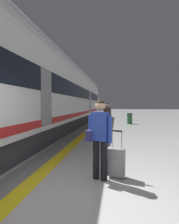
{
  "coord_description": "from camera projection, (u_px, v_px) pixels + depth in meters",
  "views": [
    {
      "loc": [
        0.75,
        -2.66,
        1.63
      ],
      "look_at": [
        -0.52,
        5.15,
        1.28
      ],
      "focal_mm": 26.81,
      "sensor_mm": 36.0,
      "label": 1
    }
  ],
  "objects": [
    {
      "name": "high_speed_train",
      "position": [
        54.0,
        91.0,
        10.73
      ],
      "size": [
        2.94,
        29.62,
        4.97
      ],
      "color": "#38383D",
      "rests_on": "ground"
    },
    {
      "name": "duffel_bag_near",
      "position": [
        102.0,
        128.0,
        10.39
      ],
      "size": [
        0.44,
        0.26,
        0.36
      ],
      "color": "brown",
      "rests_on": "ground"
    },
    {
      "name": "waste_bin",
      "position": [
        130.0,
        119.0,
        14.15
      ],
      "size": [
        0.46,
        0.46,
        0.91
      ],
      "color": "#2D6638",
      "rests_on": "ground"
    },
    {
      "name": "safety_line_strip",
      "position": [
        93.0,
        126.0,
        12.84
      ],
      "size": [
        0.36,
        80.0,
        0.01
      ],
      "primitive_type": "cube",
      "color": "yellow",
      "rests_on": "ground"
    },
    {
      "name": "tactile_edge_band",
      "position": [
        88.0,
        126.0,
        12.9
      ],
      "size": [
        0.72,
        80.0,
        0.01
      ],
      "primitive_type": "cube",
      "color": "slate",
      "rests_on": "ground"
    },
    {
      "name": "ground_plane",
      "position": [
        71.0,
        201.0,
        2.82
      ],
      "size": [
        120.0,
        120.0,
        0.0
      ],
      "primitive_type": "plane",
      "color": "#B7B7B2"
    },
    {
      "name": "passenger_near",
      "position": [
        107.0,
        114.0,
        10.62
      ],
      "size": [
        0.51,
        0.42,
        1.74
      ],
      "color": "brown",
      "rests_on": "ground"
    },
    {
      "name": "traveller_foreground",
      "position": [
        99.0,
        134.0,
        3.61
      ],
      "size": [
        0.57,
        0.35,
        1.73
      ],
      "color": "black",
      "rests_on": "ground"
    },
    {
      "name": "rolling_suitcase_foreground",
      "position": [
        116.0,
        162.0,
        3.72
      ],
      "size": [
        0.41,
        0.29,
        1.06
      ],
      "color": "#9E9EA3",
      "rests_on": "ground"
    }
  ]
}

